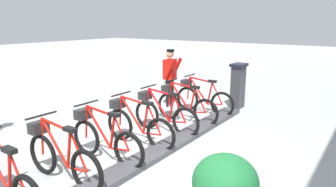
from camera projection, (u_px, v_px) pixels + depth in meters
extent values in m
plane|color=#ABB0AD|center=(154.00, 156.00, 5.76)|extent=(60.00, 60.00, 0.00)
cube|color=#47474C|center=(154.00, 154.00, 5.74)|extent=(0.44, 7.09, 0.10)
cube|color=#38383D|center=(238.00, 87.00, 8.85)|extent=(0.28, 0.44, 1.20)
cube|color=#194C8C|center=(234.00, 75.00, 8.86)|extent=(0.03, 0.30, 0.40)
cube|color=black|center=(239.00, 65.00, 8.71)|extent=(0.36, 0.52, 0.08)
torus|color=black|center=(222.00, 104.00, 8.05)|extent=(0.67, 0.07, 0.67)
torus|color=black|center=(187.00, 99.00, 8.63)|extent=(0.67, 0.07, 0.67)
cylinder|color=red|center=(199.00, 90.00, 8.38)|extent=(0.60, 0.05, 0.70)
cylinder|color=red|center=(210.00, 93.00, 8.20)|extent=(0.16, 0.04, 0.61)
cylinder|color=red|center=(201.00, 80.00, 8.28)|extent=(0.69, 0.05, 0.11)
cylinder|color=red|center=(215.00, 104.00, 8.17)|extent=(0.43, 0.03, 0.09)
cylinder|color=red|center=(217.00, 93.00, 8.07)|extent=(0.33, 0.03, 0.56)
cylinder|color=red|center=(189.00, 88.00, 8.55)|extent=(0.10, 0.04, 0.62)
cube|color=black|center=(212.00, 81.00, 8.09)|extent=(0.22, 0.10, 0.06)
cylinder|color=black|center=(190.00, 75.00, 8.45)|extent=(0.03, 0.54, 0.03)
cube|color=#2D2D2D|center=(186.00, 83.00, 8.56)|extent=(0.20, 0.28, 0.18)
torus|color=black|center=(206.00, 113.00, 7.33)|extent=(0.67, 0.07, 0.67)
torus|color=black|center=(169.00, 106.00, 7.92)|extent=(0.67, 0.07, 0.67)
cylinder|color=red|center=(181.00, 97.00, 7.66)|extent=(0.60, 0.05, 0.70)
cylinder|color=red|center=(193.00, 100.00, 7.48)|extent=(0.16, 0.04, 0.61)
cylinder|color=red|center=(183.00, 85.00, 7.56)|extent=(0.69, 0.05, 0.11)
cylinder|color=red|center=(198.00, 112.00, 7.46)|extent=(0.43, 0.03, 0.09)
cylinder|color=red|center=(200.00, 100.00, 7.35)|extent=(0.33, 0.03, 0.56)
cylinder|color=red|center=(170.00, 94.00, 7.83)|extent=(0.10, 0.04, 0.62)
cube|color=black|center=(195.00, 87.00, 7.37)|extent=(0.22, 0.10, 0.06)
cylinder|color=black|center=(171.00, 80.00, 7.73)|extent=(0.03, 0.54, 0.03)
cube|color=#2D2D2D|center=(167.00, 88.00, 7.84)|extent=(0.20, 0.28, 0.18)
torus|color=black|center=(186.00, 123.00, 6.61)|extent=(0.67, 0.07, 0.67)
torus|color=black|center=(147.00, 114.00, 7.20)|extent=(0.67, 0.07, 0.67)
cylinder|color=red|center=(159.00, 105.00, 6.94)|extent=(0.60, 0.05, 0.70)
cylinder|color=red|center=(172.00, 109.00, 6.76)|extent=(0.16, 0.04, 0.61)
cylinder|color=red|center=(161.00, 92.00, 6.84)|extent=(0.69, 0.05, 0.11)
cylinder|color=red|center=(177.00, 122.00, 6.74)|extent=(0.43, 0.03, 0.09)
cylinder|color=red|center=(180.00, 109.00, 6.63)|extent=(0.33, 0.03, 0.56)
cylinder|color=red|center=(148.00, 102.00, 7.11)|extent=(0.10, 0.04, 0.62)
cube|color=black|center=(174.00, 94.00, 6.65)|extent=(0.22, 0.10, 0.06)
cylinder|color=black|center=(149.00, 86.00, 7.01)|extent=(0.03, 0.54, 0.03)
cube|color=#2D2D2D|center=(145.00, 95.00, 7.12)|extent=(0.20, 0.28, 0.18)
torus|color=black|center=(161.00, 135.00, 5.89)|extent=(0.67, 0.07, 0.67)
torus|color=black|center=(120.00, 125.00, 6.48)|extent=(0.67, 0.07, 0.67)
cylinder|color=red|center=(132.00, 114.00, 6.22)|extent=(0.60, 0.05, 0.70)
cylinder|color=red|center=(145.00, 119.00, 6.04)|extent=(0.16, 0.04, 0.61)
cylinder|color=red|center=(134.00, 100.00, 6.12)|extent=(0.69, 0.05, 0.11)
cylinder|color=red|center=(152.00, 134.00, 6.02)|extent=(0.43, 0.03, 0.09)
cylinder|color=red|center=(154.00, 120.00, 5.92)|extent=(0.33, 0.03, 0.56)
cylinder|color=red|center=(121.00, 111.00, 6.39)|extent=(0.10, 0.04, 0.62)
cube|color=black|center=(148.00, 103.00, 5.93)|extent=(0.22, 0.10, 0.06)
cylinder|color=black|center=(121.00, 94.00, 6.29)|extent=(0.03, 0.54, 0.03)
cube|color=#2D2D2D|center=(117.00, 104.00, 6.41)|extent=(0.20, 0.28, 0.18)
torus|color=black|center=(129.00, 151.00, 5.17)|extent=(0.67, 0.07, 0.67)
torus|color=black|center=(86.00, 138.00, 5.76)|extent=(0.67, 0.07, 0.67)
cylinder|color=red|center=(98.00, 127.00, 5.50)|extent=(0.60, 0.05, 0.70)
cylinder|color=red|center=(112.00, 132.00, 5.32)|extent=(0.16, 0.04, 0.61)
cylinder|color=red|center=(100.00, 111.00, 5.40)|extent=(0.69, 0.05, 0.11)
cylinder|color=red|center=(120.00, 149.00, 5.30)|extent=(0.43, 0.03, 0.09)
cylinder|color=red|center=(122.00, 133.00, 5.20)|extent=(0.33, 0.03, 0.56)
cylinder|color=red|center=(86.00, 122.00, 5.67)|extent=(0.10, 0.04, 0.62)
cube|color=black|center=(114.00, 114.00, 5.21)|extent=(0.22, 0.10, 0.06)
cylinder|color=black|center=(86.00, 103.00, 5.57)|extent=(0.03, 0.54, 0.03)
cube|color=#2D2D2D|center=(83.00, 114.00, 5.69)|extent=(0.20, 0.28, 0.18)
torus|color=black|center=(87.00, 172.00, 4.45)|extent=(0.67, 0.07, 0.67)
torus|color=black|center=(43.00, 154.00, 5.04)|extent=(0.67, 0.07, 0.67)
cylinder|color=red|center=(55.00, 143.00, 4.79)|extent=(0.60, 0.05, 0.70)
cylinder|color=red|center=(69.00, 150.00, 4.60)|extent=(0.16, 0.04, 0.61)
cylinder|color=red|center=(55.00, 125.00, 4.68)|extent=(0.69, 0.05, 0.11)
cylinder|color=red|center=(77.00, 169.00, 4.58)|extent=(0.43, 0.03, 0.09)
cylinder|color=red|center=(78.00, 151.00, 4.48)|extent=(0.33, 0.03, 0.56)
cylinder|color=red|center=(42.00, 137.00, 4.95)|extent=(0.10, 0.04, 0.62)
cube|color=black|center=(70.00, 129.00, 4.49)|extent=(0.22, 0.10, 0.06)
cylinder|color=black|center=(41.00, 115.00, 4.86)|extent=(0.03, 0.54, 0.03)
cube|color=#2D2D2D|center=(39.00, 127.00, 4.97)|extent=(0.20, 0.28, 0.18)
cylinder|color=red|center=(10.00, 174.00, 3.88)|extent=(0.16, 0.04, 0.61)
cylinder|color=red|center=(19.00, 176.00, 3.76)|extent=(0.33, 0.03, 0.56)
cube|color=black|center=(9.00, 150.00, 3.78)|extent=(0.22, 0.10, 0.06)
cube|color=white|center=(173.00, 104.00, 9.19)|extent=(0.27, 0.15, 0.10)
cube|color=white|center=(166.00, 105.00, 9.05)|extent=(0.27, 0.15, 0.10)
cylinder|color=black|center=(171.00, 91.00, 9.12)|extent=(0.15, 0.15, 0.82)
cylinder|color=black|center=(168.00, 93.00, 8.95)|extent=(0.15, 0.15, 0.82)
cube|color=red|center=(170.00, 69.00, 8.88)|extent=(0.32, 0.44, 0.56)
cylinder|color=red|center=(177.00, 67.00, 9.06)|extent=(0.35, 0.15, 0.57)
cylinder|color=red|center=(169.00, 70.00, 8.61)|extent=(0.35, 0.15, 0.57)
sphere|color=tan|center=(170.00, 54.00, 8.79)|extent=(0.22, 0.22, 0.22)
cylinder|color=black|center=(170.00, 50.00, 8.76)|extent=(0.22, 0.22, 0.06)
ellipsoid|color=#237B3C|center=(225.00, 182.00, 3.54)|extent=(0.76, 0.76, 0.64)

